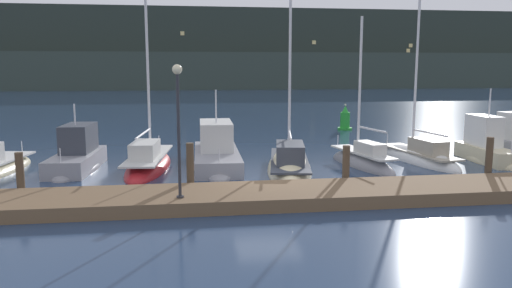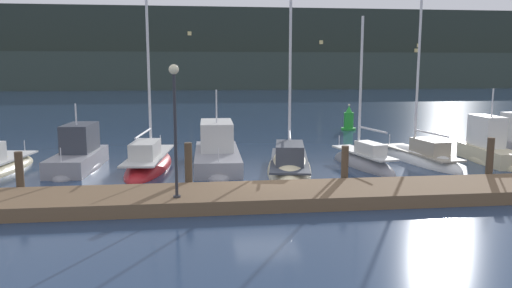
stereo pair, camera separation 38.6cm
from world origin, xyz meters
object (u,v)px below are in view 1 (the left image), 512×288
motorboat_berth_5 (217,158)px  sailboat_berth_8 (419,159)px  motorboat_berth_9 (486,153)px  sailboat_berth_4 (149,165)px  channel_buoy (345,120)px  sailboat_berth_7 (362,163)px  dock_lamppost (178,110)px  sailboat_berth_6 (289,168)px  motorboat_berth_3 (77,161)px

motorboat_berth_5 → sailboat_berth_8: size_ratio=0.77×
motorboat_berth_9 → sailboat_berth_8: bearing=172.4°
sailboat_berth_4 → channel_buoy: size_ratio=5.10×
sailboat_berth_7 → dock_lamppost: sailboat_berth_7 is taller
sailboat_berth_6 → motorboat_berth_3: bearing=170.0°
sailboat_berth_7 → dock_lamppost: 10.94m
sailboat_berth_6 → motorboat_berth_5: bearing=151.6°
sailboat_berth_4 → motorboat_berth_9: (16.44, -0.52, 0.23)m
motorboat_berth_3 → motorboat_berth_9: bearing=-2.4°
motorboat_berth_3 → dock_lamppost: bearing=-57.4°
dock_lamppost → motorboat_berth_5: bearing=77.5°
sailboat_berth_6 → sailboat_berth_7: bearing=8.1°
sailboat_berth_7 → dock_lamppost: (-8.43, -6.22, 3.15)m
motorboat_berth_5 → sailboat_berth_8: 9.99m
sailboat_berth_6 → channel_buoy: sailboat_berth_6 is taller
motorboat_berth_5 → sailboat_berth_7: 6.90m
sailboat_berth_6 → sailboat_berth_8: bearing=10.8°
motorboat_berth_9 → channel_buoy: 13.38m
motorboat_berth_5 → sailboat_berth_6: size_ratio=0.66×
motorboat_berth_3 → sailboat_berth_7: bearing=-5.0°
motorboat_berth_3 → sailboat_berth_4: sailboat_berth_4 is taller
motorboat_berth_5 → dock_lamppost: bearing=-102.5°
sailboat_berth_7 → channel_buoy: sailboat_berth_7 is taller
sailboat_berth_4 → motorboat_berth_5: size_ratio=1.41×
channel_buoy → sailboat_berth_6: bearing=-117.1°
sailboat_berth_8 → dock_lamppost: 13.93m
motorboat_berth_9 → channel_buoy: size_ratio=2.40×
motorboat_berth_5 → channel_buoy: motorboat_berth_5 is taller
motorboat_berth_5 → sailboat_berth_6: bearing=-28.4°
motorboat_berth_5 → sailboat_berth_7: size_ratio=0.92×
sailboat_berth_8 → dock_lamppost: sailboat_berth_8 is taller
sailboat_berth_4 → motorboat_berth_9: 16.45m
sailboat_berth_4 → motorboat_berth_5: (3.16, 0.33, 0.17)m
sailboat_berth_4 → sailboat_berth_8: bearing=-0.4°
sailboat_berth_6 → motorboat_berth_9: sailboat_berth_6 is taller
motorboat_berth_5 → sailboat_berth_8: sailboat_berth_8 is taller
sailboat_berth_7 → motorboat_berth_9: sailboat_berth_7 is taller
channel_buoy → sailboat_berth_8: bearing=-91.4°
sailboat_berth_7 → sailboat_berth_8: 3.28m
sailboat_berth_4 → motorboat_berth_5: sailboat_berth_4 is taller
motorboat_berth_5 → dock_lamppost: dock_lamppost is taller
sailboat_berth_8 → motorboat_berth_9: 3.35m
sailboat_berth_8 → motorboat_berth_9: bearing=-7.6°
sailboat_berth_6 → channel_buoy: size_ratio=5.46×
motorboat_berth_5 → motorboat_berth_9: (13.28, -0.85, 0.05)m
motorboat_berth_9 → sailboat_berth_6: bearing=-175.1°
sailboat_berth_8 → motorboat_berth_5: bearing=177.6°
channel_buoy → motorboat_berth_5: bearing=-130.2°
channel_buoy → motorboat_berth_9: bearing=-77.0°
sailboat_berth_4 → sailboat_berth_6: sailboat_berth_6 is taller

